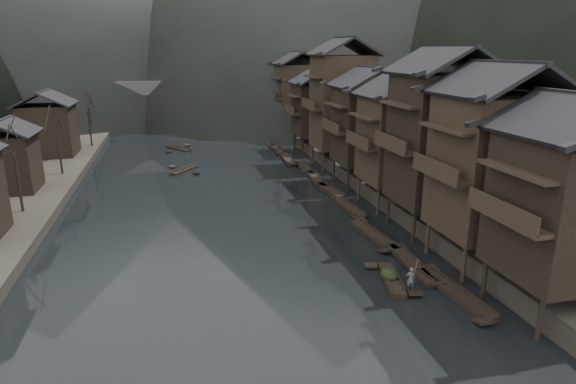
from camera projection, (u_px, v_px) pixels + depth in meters
name	position (u px, v px, depth m)	size (l,w,h in m)	color
water	(245.00, 282.00, 32.30)	(300.00, 300.00, 0.00)	black
right_bank	(423.00, 140.00, 77.15)	(40.00, 200.00, 1.80)	#2D2823
stilt_houses	(375.00, 108.00, 51.67)	(9.00, 67.60, 16.65)	black
bare_trees	(39.00, 138.00, 47.72)	(3.77, 73.52, 7.54)	black
moored_sampans	(313.00, 178.00, 57.63)	(3.06, 65.84, 0.47)	black
midriver_boats	(187.00, 148.00, 74.59)	(7.16, 32.44, 0.45)	black
stone_bridge	(191.00, 99.00, 97.90)	(40.00, 6.00, 9.00)	#4C4C4F
hero_sampan	(392.00, 279.00, 32.28)	(2.20, 5.23, 0.44)	black
cargo_heap	(390.00, 270.00, 32.32)	(1.14, 1.49, 0.68)	black
boatman	(411.00, 276.00, 30.45)	(0.59, 0.39, 1.61)	#555658
bamboo_pole	(417.00, 240.00, 29.81)	(0.06, 0.06, 3.85)	#8C7A51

